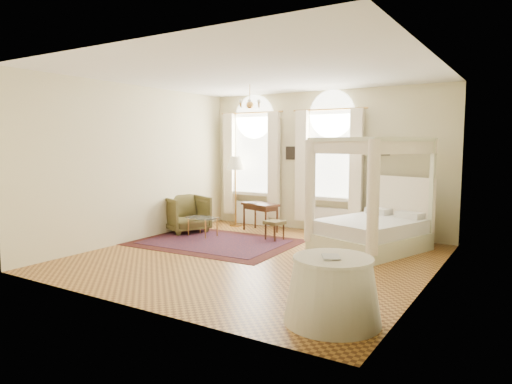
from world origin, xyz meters
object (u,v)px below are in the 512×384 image
canopy_bed (370,225)px  floor_lamp (236,167)px  side_table (333,290)px  stool (275,224)px  coffee_table (203,219)px  armchair (186,214)px  nightstand (417,231)px  writing_desk (260,207)px

canopy_bed → floor_lamp: bearing=167.8°
floor_lamp → canopy_bed: bearing=-12.2°
canopy_bed → side_table: bearing=-78.2°
stool → side_table: 4.58m
canopy_bed → coffee_table: size_ratio=3.50×
canopy_bed → armchair: 4.30m
nightstand → stool: bearing=-157.9°
nightstand → writing_desk: 3.54m
canopy_bed → stool: (-2.03, -0.18, -0.14)m
floor_lamp → side_table: floor_lamp is taller
writing_desk → side_table: side_table is taller
canopy_bed → writing_desk: 2.87m
side_table → coffee_table: bearing=144.7°
armchair → floor_lamp: floor_lamp is taller
canopy_bed → armchair: canopy_bed is taller
nightstand → armchair: armchair is taller
stool → armchair: 2.26m
nightstand → floor_lamp: size_ratio=0.33×
canopy_bed → writing_desk: bearing=169.6°
canopy_bed → floor_lamp: 3.94m
nightstand → coffee_table: 4.59m
floor_lamp → side_table: (4.51, -4.59, -1.12)m
stool → side_table: bearing=-52.0°
stool → armchair: bearing=-172.7°
stool → nightstand: bearing=22.1°
writing_desk → coffee_table: bearing=-123.4°
coffee_table → side_table: side_table is taller
stool → armchair: (-2.24, -0.29, 0.08)m
canopy_bed → floor_lamp: (-3.72, 0.80, 1.01)m
stool → coffee_table: coffee_table is taller
writing_desk → coffee_table: size_ratio=1.43×
side_table → canopy_bed: bearing=101.8°
writing_desk → side_table: 5.62m
canopy_bed → side_table: size_ratio=2.14×
stool → armchair: size_ratio=0.47×
side_table → floor_lamp: bearing=134.5°
side_table → stool: bearing=128.0°
writing_desk → canopy_bed: bearing=-10.4°
writing_desk → side_table: (3.61, -4.31, -0.19)m
coffee_table → side_table: bearing=-35.3°
armchair → side_table: (5.06, -3.32, -0.05)m
side_table → nightstand: bearing=91.2°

